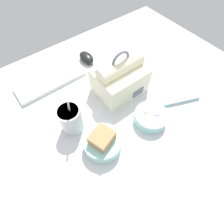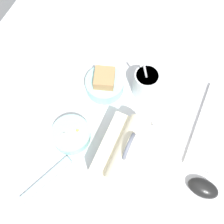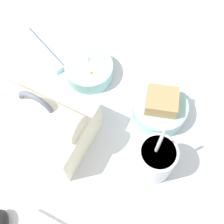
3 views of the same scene
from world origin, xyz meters
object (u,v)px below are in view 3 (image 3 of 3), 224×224
object	(u,v)px
lunch_bag	(45,123)
chopstick_case	(41,49)
bento_bowl_sandwich	(160,108)
soup_cup	(155,160)
bento_bowl_snacks	(89,70)

from	to	relation	value
lunch_bag	chopstick_case	world-z (taller)	lunch_bag
bento_bowl_sandwich	soup_cup	bearing A→B (deg)	108.14
soup_cup	bento_bowl_snacks	xyz separation A→B (cm)	(24.63, -15.15, -3.42)
lunch_bag	soup_cup	bearing A→B (deg)	-171.43
bento_bowl_snacks	chopstick_case	world-z (taller)	bento_bowl_snacks
lunch_bag	bento_bowl_sandwich	xyz separation A→B (cm)	(-20.65, -16.56, -3.80)
bento_bowl_snacks	chopstick_case	xyz separation A→B (cm)	(15.43, -0.76, -1.51)
bento_bowl_sandwich	chopstick_case	bearing A→B (deg)	-4.95
chopstick_case	lunch_bag	bearing A→B (deg)	127.71
bento_bowl_sandwich	chopstick_case	xyz separation A→B (cm)	(35.86, -3.10, -2.46)
soup_cup	chopstick_case	distance (cm)	43.38
soup_cup	bento_bowl_sandwich	size ratio (longest dim) A/B	1.40
lunch_bag	bento_bowl_snacks	world-z (taller)	lunch_bag
lunch_bag	bento_bowl_snacks	distance (cm)	19.49
bento_bowl_snacks	lunch_bag	bearing A→B (deg)	89.33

